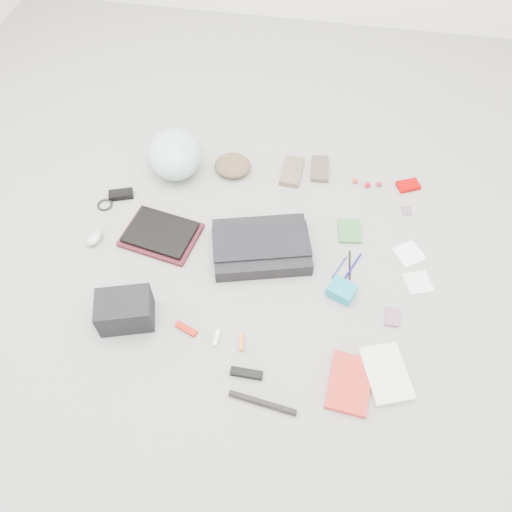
% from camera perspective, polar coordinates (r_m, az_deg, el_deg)
% --- Properties ---
extents(ground_plane, '(4.00, 4.00, 0.00)m').
position_cam_1_polar(ground_plane, '(2.20, -0.00, -0.75)').
color(ground_plane, gray).
extents(messenger_bag, '(0.48, 0.40, 0.07)m').
position_cam_1_polar(messenger_bag, '(2.21, 0.59, 1.05)').
color(messenger_bag, black).
rests_on(messenger_bag, ground_plane).
extents(bag_flap, '(0.46, 0.30, 0.01)m').
position_cam_1_polar(bag_flap, '(2.17, 0.60, 1.68)').
color(bag_flap, black).
rests_on(bag_flap, messenger_bag).
extents(laptop_sleeve, '(0.37, 0.30, 0.02)m').
position_cam_1_polar(laptop_sleeve, '(2.32, -10.79, 2.36)').
color(laptop_sleeve, '#4E1822').
rests_on(laptop_sleeve, ground_plane).
extents(laptop, '(0.33, 0.26, 0.02)m').
position_cam_1_polar(laptop, '(2.30, -10.87, 2.68)').
color(laptop, black).
rests_on(laptop, laptop_sleeve).
extents(bike_helmet, '(0.35, 0.39, 0.19)m').
position_cam_1_polar(bike_helmet, '(2.54, -9.29, 11.42)').
color(bike_helmet, '#ABDCD0').
rests_on(bike_helmet, ground_plane).
extents(beanie, '(0.22, 0.21, 0.06)m').
position_cam_1_polar(beanie, '(2.55, -2.68, 10.30)').
color(beanie, brown).
rests_on(beanie, ground_plane).
extents(mitten_left, '(0.11, 0.20, 0.03)m').
position_cam_1_polar(mitten_left, '(2.54, 4.12, 9.62)').
color(mitten_left, brown).
rests_on(mitten_left, ground_plane).
extents(mitten_right, '(0.10, 0.18, 0.03)m').
position_cam_1_polar(mitten_right, '(2.57, 7.30, 9.85)').
color(mitten_right, brown).
rests_on(mitten_right, ground_plane).
extents(power_brick, '(0.13, 0.09, 0.03)m').
position_cam_1_polar(power_brick, '(2.52, -15.17, 6.80)').
color(power_brick, black).
rests_on(power_brick, ground_plane).
extents(cable_coil, '(0.08, 0.08, 0.01)m').
position_cam_1_polar(cable_coil, '(2.51, -16.90, 5.62)').
color(cable_coil, black).
rests_on(cable_coil, ground_plane).
extents(mouse, '(0.08, 0.11, 0.04)m').
position_cam_1_polar(mouse, '(2.37, -17.97, 2.07)').
color(mouse, '#AEAEAE').
rests_on(mouse, ground_plane).
extents(camera_bag, '(0.25, 0.21, 0.14)m').
position_cam_1_polar(camera_bag, '(2.06, -14.74, -6.03)').
color(camera_bag, black).
rests_on(camera_bag, ground_plane).
extents(multitool, '(0.10, 0.06, 0.01)m').
position_cam_1_polar(multitool, '(2.04, -7.98, -8.26)').
color(multitool, '#A71507').
rests_on(multitool, ground_plane).
extents(toiletry_tube_white, '(0.02, 0.07, 0.02)m').
position_cam_1_polar(toiletry_tube_white, '(2.01, -4.54, -9.31)').
color(toiletry_tube_white, white).
rests_on(toiletry_tube_white, ground_plane).
extents(toiletry_tube_orange, '(0.03, 0.07, 0.02)m').
position_cam_1_polar(toiletry_tube_orange, '(2.00, -1.70, -9.82)').
color(toiletry_tube_orange, orange).
rests_on(toiletry_tube_orange, ground_plane).
extents(u_lock, '(0.12, 0.03, 0.02)m').
position_cam_1_polar(u_lock, '(1.94, -1.09, -13.26)').
color(u_lock, black).
rests_on(u_lock, ground_plane).
extents(bike_pump, '(0.26, 0.06, 0.02)m').
position_cam_1_polar(bike_pump, '(1.90, 0.76, -16.44)').
color(bike_pump, black).
rests_on(bike_pump, ground_plane).
extents(book_red, '(0.17, 0.24, 0.02)m').
position_cam_1_polar(book_red, '(1.96, 10.63, -14.10)').
color(book_red, red).
rests_on(book_red, ground_plane).
extents(book_white, '(0.22, 0.27, 0.02)m').
position_cam_1_polar(book_white, '(2.00, 14.65, -12.86)').
color(book_white, silver).
rests_on(book_white, ground_plane).
extents(notepad, '(0.12, 0.15, 0.02)m').
position_cam_1_polar(notepad, '(2.33, 10.63, 2.83)').
color(notepad, '#357539').
rests_on(notepad, ground_plane).
extents(pen_blue, '(0.06, 0.12, 0.01)m').
position_cam_1_polar(pen_blue, '(2.21, 9.49, -1.28)').
color(pen_blue, navy).
rests_on(pen_blue, ground_plane).
extents(pen_black, '(0.02, 0.15, 0.01)m').
position_cam_1_polar(pen_black, '(2.23, 10.67, -1.04)').
color(pen_black, black).
rests_on(pen_black, ground_plane).
extents(pen_navy, '(0.07, 0.15, 0.01)m').
position_cam_1_polar(pen_navy, '(2.22, 11.00, -1.16)').
color(pen_navy, navy).
rests_on(pen_navy, ground_plane).
extents(accordion_wallet, '(0.13, 0.12, 0.05)m').
position_cam_1_polar(accordion_wallet, '(2.12, 9.76, -3.93)').
color(accordion_wallet, '#1392AF').
rests_on(accordion_wallet, ground_plane).
extents(card_deck, '(0.06, 0.08, 0.02)m').
position_cam_1_polar(card_deck, '(2.12, 15.30, -6.74)').
color(card_deck, '#8F5D7A').
rests_on(card_deck, ground_plane).
extents(napkin_top, '(0.16, 0.16, 0.01)m').
position_cam_1_polar(napkin_top, '(2.33, 17.10, 0.25)').
color(napkin_top, white).
rests_on(napkin_top, ground_plane).
extents(napkin_bottom, '(0.14, 0.14, 0.01)m').
position_cam_1_polar(napkin_bottom, '(2.25, 18.05, -2.90)').
color(napkin_bottom, white).
rests_on(napkin_bottom, ground_plane).
extents(lollipop_a, '(0.04, 0.04, 0.03)m').
position_cam_1_polar(lollipop_a, '(2.54, 11.28, 8.43)').
color(lollipop_a, red).
rests_on(lollipop_a, ground_plane).
extents(lollipop_b, '(0.04, 0.04, 0.03)m').
position_cam_1_polar(lollipop_b, '(2.54, 12.63, 7.95)').
color(lollipop_b, red).
rests_on(lollipop_b, ground_plane).
extents(lollipop_c, '(0.03, 0.03, 0.03)m').
position_cam_1_polar(lollipop_c, '(2.55, 13.91, 8.00)').
color(lollipop_c, maroon).
rests_on(lollipop_c, ground_plane).
extents(altoids_tin, '(0.12, 0.11, 0.02)m').
position_cam_1_polar(altoids_tin, '(2.59, 16.99, 7.71)').
color(altoids_tin, '#AB0000').
rests_on(altoids_tin, ground_plane).
extents(stamp_sheet, '(0.05, 0.06, 0.00)m').
position_cam_1_polar(stamp_sheet, '(2.49, 16.81, 4.97)').
color(stamp_sheet, slate).
rests_on(stamp_sheet, ground_plane).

